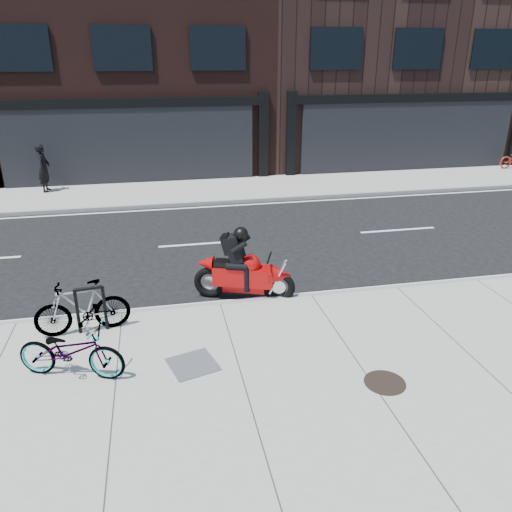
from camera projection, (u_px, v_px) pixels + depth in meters
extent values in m
plane|color=black|center=(210.00, 272.00, 12.29)|extent=(120.00, 120.00, 0.00)
cube|color=gray|center=(247.00, 396.00, 7.73)|extent=(60.00, 6.00, 0.13)
cube|color=gray|center=(187.00, 191.00, 19.31)|extent=(60.00, 3.50, 0.13)
cube|color=black|center=(122.00, 0.00, 22.38)|extent=(12.00, 10.00, 14.50)
cube|color=black|center=(371.00, 27.00, 24.98)|extent=(12.00, 10.00, 12.50)
cylinder|color=black|center=(78.00, 312.00, 9.19)|extent=(0.06, 0.06, 0.89)
cylinder|color=black|center=(105.00, 308.00, 9.32)|extent=(0.06, 0.06, 0.89)
cylinder|color=black|center=(88.00, 288.00, 9.09)|extent=(0.49, 0.11, 0.06)
imported|color=gray|center=(71.00, 351.00, 7.94)|extent=(1.87, 1.14, 0.93)
imported|color=gray|center=(82.00, 307.00, 9.20)|extent=(1.76, 0.70, 1.03)
torus|color=black|center=(279.00, 287.00, 10.71)|extent=(0.72, 0.39, 0.71)
torus|color=black|center=(210.00, 282.00, 10.92)|extent=(0.72, 0.39, 0.71)
cube|color=#A00707|center=(243.00, 276.00, 10.74)|extent=(1.35, 0.83, 0.41)
cone|color=#A00707|center=(281.00, 275.00, 10.60)|extent=(0.62, 0.61, 0.47)
sphere|color=#A00707|center=(251.00, 264.00, 10.61)|extent=(0.43, 0.43, 0.43)
cube|color=black|center=(228.00, 264.00, 10.69)|extent=(0.66, 0.49, 0.13)
cylinder|color=silver|center=(219.00, 280.00, 11.08)|extent=(0.59, 0.29, 0.10)
cube|color=black|center=(235.00, 248.00, 10.53)|extent=(0.53, 0.51, 0.63)
cube|color=black|center=(227.00, 244.00, 10.52)|extent=(0.35, 0.39, 0.43)
sphere|color=black|center=(241.00, 234.00, 10.39)|extent=(0.31, 0.31, 0.31)
imported|color=black|center=(44.00, 168.00, 18.73)|extent=(0.48, 0.69, 1.80)
cylinder|color=black|center=(385.00, 383.00, 7.92)|extent=(0.87, 0.87, 0.02)
cube|color=#414143|center=(193.00, 364.00, 8.39)|extent=(0.93, 0.93, 0.02)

